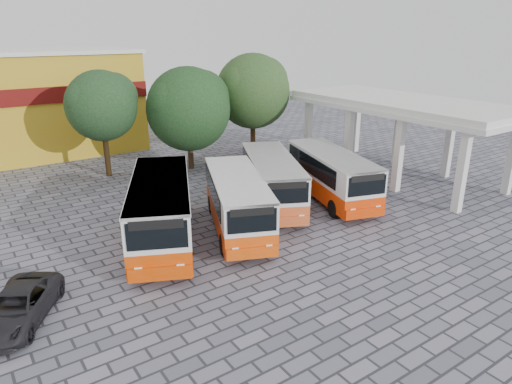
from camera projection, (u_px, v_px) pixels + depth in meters
ground at (323, 229)px, 23.78m from camera, size 90.00×90.00×0.00m
terminal_shelter at (402, 106)px, 30.83m from camera, size 6.80×15.80×5.40m
shophouse_block at (5, 104)px, 36.68m from camera, size 20.40×10.40×8.30m
bus_far_left at (161, 208)px, 21.65m from camera, size 6.08×9.39×3.15m
bus_centre_left at (237, 200)px, 23.11m from camera, size 5.35×8.56×2.88m
bus_centre_right at (272, 178)px, 26.36m from camera, size 5.69×8.66×2.91m
bus_far_right at (332, 173)px, 27.33m from camera, size 4.69×8.58×2.92m
tree_left at (102, 103)px, 30.76m from camera, size 5.01×4.77×7.34m
tree_middle at (189, 106)px, 32.67m from camera, size 6.32×6.02×7.42m
tree_right at (253, 89)px, 35.48m from camera, size 6.09×5.80×8.16m
parked_car at (17, 307)px, 16.05m from camera, size 4.00×4.70×1.20m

